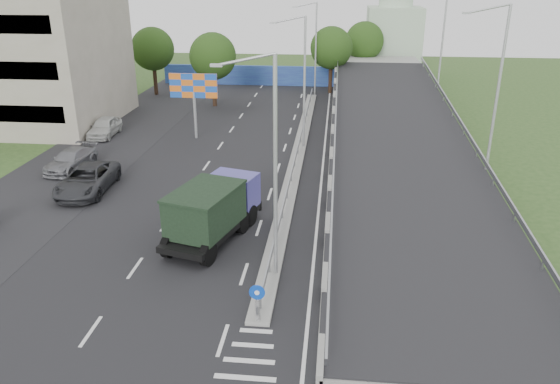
# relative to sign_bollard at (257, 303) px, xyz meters

# --- Properties ---
(ground) EXTENTS (160.00, 160.00, 0.00)m
(ground) POSITION_rel_sign_bollard_xyz_m (0.00, -2.17, -1.03)
(ground) COLOR #2D4C1E
(ground) RESTS_ON ground
(road_surface) EXTENTS (26.00, 90.00, 0.04)m
(road_surface) POSITION_rel_sign_bollard_xyz_m (-3.00, 17.83, -1.03)
(road_surface) COLOR black
(road_surface) RESTS_ON ground
(parking_strip) EXTENTS (8.00, 90.00, 0.05)m
(parking_strip) POSITION_rel_sign_bollard_xyz_m (-16.00, 17.83, -1.03)
(parking_strip) COLOR black
(parking_strip) RESTS_ON ground
(median) EXTENTS (1.00, 44.00, 0.20)m
(median) POSITION_rel_sign_bollard_xyz_m (0.00, 21.83, -0.93)
(median) COLOR gray
(median) RESTS_ON ground
(overpass_ramp) EXTENTS (10.00, 50.00, 3.50)m
(overpass_ramp) POSITION_rel_sign_bollard_xyz_m (7.50, 21.83, 0.72)
(overpass_ramp) COLOR gray
(overpass_ramp) RESTS_ON ground
(median_guardrail) EXTENTS (0.09, 44.00, 0.71)m
(median_guardrail) POSITION_rel_sign_bollard_xyz_m (0.00, 21.83, -0.28)
(median_guardrail) COLOR gray
(median_guardrail) RESTS_ON median
(sign_bollard) EXTENTS (0.64, 0.23, 1.67)m
(sign_bollard) POSITION_rel_sign_bollard_xyz_m (0.00, 0.00, 0.00)
(sign_bollard) COLOR black
(sign_bollard) RESTS_ON median
(lamp_post_near) EXTENTS (2.74, 0.18, 10.08)m
(lamp_post_near) POSITION_rel_sign_bollard_xyz_m (0.11, 3.83, 4.77)
(lamp_post_near) COLOR #B2B5B7
(lamp_post_near) RESTS_ON median
(lamp_post_mid) EXTENTS (2.74, 0.18, 10.08)m
(lamp_post_mid) POSITION_rel_sign_bollard_xyz_m (0.11, 23.83, 4.77)
(lamp_post_mid) COLOR #B2B5B7
(lamp_post_mid) RESTS_ON median
(lamp_post_far) EXTENTS (2.74, 0.18, 10.08)m
(lamp_post_far) POSITION_rel_sign_bollard_xyz_m (0.11, 43.83, 4.77)
(lamp_post_far) COLOR #B2B5B7
(lamp_post_far) RESTS_ON median
(blue_wall) EXTENTS (30.00, 0.50, 2.40)m
(blue_wall) POSITION_rel_sign_bollard_xyz_m (-4.00, 49.83, 0.17)
(blue_wall) COLOR navy
(blue_wall) RESTS_ON ground
(church) EXTENTS (7.00, 7.00, 13.80)m
(church) POSITION_rel_sign_bollard_xyz_m (10.00, 57.83, 4.28)
(church) COLOR #B2CCAD
(church) RESTS_ON ground
(billboard) EXTENTS (4.00, 0.24, 5.50)m
(billboard) POSITION_rel_sign_bollard_xyz_m (-9.00, 25.83, 3.15)
(billboard) COLOR #B2B5B7
(billboard) RESTS_ON ground
(tree_left_mid) EXTENTS (4.80, 4.80, 7.60)m
(tree_left_mid) POSITION_rel_sign_bollard_xyz_m (-10.00, 37.83, 4.14)
(tree_left_mid) COLOR black
(tree_left_mid) RESTS_ON ground
(tree_median_far) EXTENTS (4.80, 4.80, 7.60)m
(tree_median_far) POSITION_rel_sign_bollard_xyz_m (2.00, 45.83, 4.14)
(tree_median_far) COLOR black
(tree_median_far) RESTS_ON ground
(tree_left_far) EXTENTS (4.80, 4.80, 7.60)m
(tree_left_far) POSITION_rel_sign_bollard_xyz_m (-18.00, 42.83, 4.14)
(tree_left_far) COLOR black
(tree_left_far) RESTS_ON ground
(tree_ramp_far) EXTENTS (4.80, 4.80, 7.60)m
(tree_ramp_far) POSITION_rel_sign_bollard_xyz_m (6.00, 52.83, 4.14)
(tree_ramp_far) COLOR black
(tree_ramp_far) RESTS_ON ground
(dump_truck) EXTENTS (4.34, 7.41, 3.08)m
(dump_truck) POSITION_rel_sign_bollard_xyz_m (-3.38, 7.48, 0.67)
(dump_truck) COLOR black
(dump_truck) RESTS_ON ground
(parked_car_c) EXTENTS (3.04, 6.08, 1.65)m
(parked_car_c) POSITION_rel_sign_bollard_xyz_m (-12.95, 13.13, -0.21)
(parked_car_c) COLOR #2F3034
(parked_car_c) RESTS_ON ground
(parked_car_d) EXTENTS (2.54, 5.14, 1.44)m
(parked_car_d) POSITION_rel_sign_bollard_xyz_m (-15.99, 17.11, -0.32)
(parked_car_d) COLOR slate
(parked_car_d) RESTS_ON ground
(parked_car_e) EXTENTS (2.18, 4.87, 1.62)m
(parked_car_e) POSITION_rel_sign_bollard_xyz_m (-17.03, 25.68, -0.22)
(parked_car_e) COLOR #B8BAB5
(parked_car_e) RESTS_ON ground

